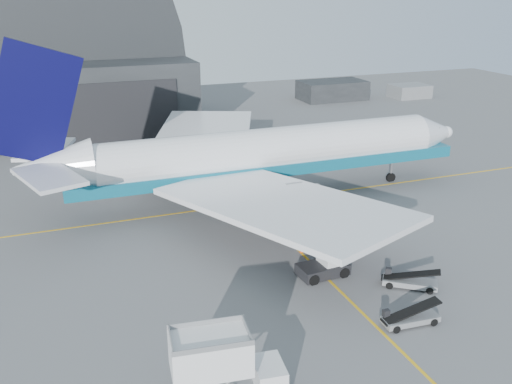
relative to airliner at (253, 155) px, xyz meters
name	(u,v)px	position (x,y,z in m)	size (l,w,h in m)	color
ground	(333,284)	(-0.64, -20.95, -5.40)	(200.00, 200.00, 0.00)	#565659
taxi_lines	(275,227)	(-0.64, -8.28, -5.39)	(80.00, 42.12, 0.02)	gold
hangar	(32,74)	(-22.64, 44.00, 4.14)	(50.00, 28.30, 28.00)	black
distant_bldg_a	(332,99)	(37.36, 51.05, -5.40)	(14.00, 8.00, 4.00)	black
distant_bldg_b	(409,97)	(54.36, 47.05, -5.40)	(8.00, 6.00, 2.80)	gray
airliner	(253,155)	(0.00, 0.00, 0.00)	(55.03, 53.36, 19.31)	white
catering_truck	(221,370)	(-13.77, -31.53, -2.96)	(7.28, 3.40, 4.83)	gray
pushback_tug	(324,267)	(-0.65, -19.24, -4.66)	(4.43, 2.78, 1.98)	black
belt_loader_a	(410,318)	(1.81, -28.29, -4.87)	(4.62, 1.83, 1.74)	gray
belt_loader_b	(409,281)	(5.02, -23.63, -4.85)	(4.45, 3.81, 1.79)	gray
traffic_cone	(301,250)	(-0.60, -14.56, -5.19)	(0.31, 0.31, 0.45)	#FF4B08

